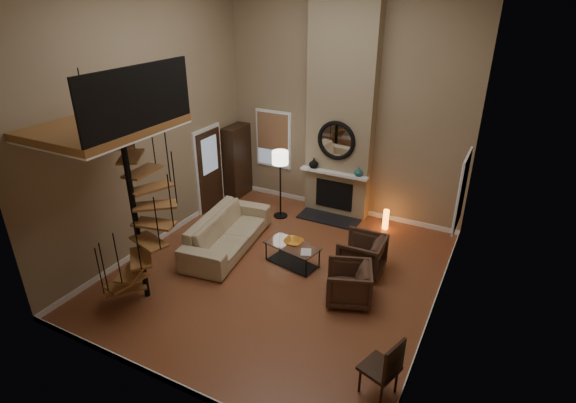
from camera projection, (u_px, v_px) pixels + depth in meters
The scene contains 32 objects.
ground at pixel (279, 272), 9.09m from camera, with size 6.00×6.50×0.01m, color #9B5632.
back_wall at pixel (344, 103), 10.52m from camera, with size 6.00×0.02×5.50m, color #8E7A5C.
front_wall at pixel (145, 216), 5.31m from camera, with size 6.00×0.02×5.50m, color #8E7A5C.
left_wall at pixel (148, 120), 9.16m from camera, with size 0.02×6.50×5.50m, color #8E7A5C.
right_wall at pixel (456, 169), 6.66m from camera, with size 0.02×6.50×5.50m, color #8E7A5C.
baseboard_back at pixel (339, 207), 11.66m from camera, with size 6.00×0.02×0.12m, color white.
baseboard_front at pixel (171, 382), 6.47m from camera, with size 6.00×0.02×0.12m, color white.
baseboard_left at pixel (164, 235), 10.31m from camera, with size 0.02×6.50×0.12m, color white.
baseboard_right at pixel (430, 314), 7.82m from camera, with size 0.02×6.50×0.12m, color white.
chimney_breast at pixel (341, 105), 10.37m from camera, with size 1.60×0.38×5.50m, color #897859.
hearth at pixel (329, 219), 11.14m from camera, with size 1.50×0.60×0.04m, color black.
firebox at pixel (334, 195), 11.15m from camera, with size 0.95×0.02×0.72m, color black.
mantel at pixel (334, 173), 10.83m from camera, with size 1.70×0.18×0.06m, color white.
mirror_frame at pixel (336, 141), 10.53m from camera, with size 0.94×0.94×0.10m, color black.
mirror_disc at pixel (336, 140), 10.54m from camera, with size 0.80×0.80×0.01m, color white.
vase_left at pixel (314, 163), 11.02m from camera, with size 0.24×0.24×0.25m, color black.
vase_right at pixel (358, 172), 10.55m from camera, with size 0.20×0.20×0.21m, color #185450.
window_back at pixel (273, 138), 11.77m from camera, with size 1.02×0.06×1.52m.
window_right at pixel (462, 190), 8.76m from camera, with size 0.06×1.02×1.52m.
entry_door at pixel (209, 170), 11.32m from camera, with size 0.10×1.05×2.16m.
loft at pixel (109, 124), 7.11m from camera, with size 1.70×2.20×1.09m.
spiral_stair at pixel (135, 209), 7.63m from camera, with size 1.47×1.47×4.06m.
hutch at pixel (237, 162), 12.13m from camera, with size 0.42×0.88×1.97m, color black.
sofa at pixel (227, 231), 9.79m from camera, with size 2.58×1.01×0.75m, color tan.
armchair_near at pixel (366, 256), 8.98m from camera, with size 0.83×0.86×0.78m, color #462D20.
armchair_far at pixel (353, 284), 8.12m from camera, with size 0.78×0.81×0.73m, color #462D20.
coffee_table at pixel (292, 252), 9.23m from camera, with size 1.20×0.76×0.43m.
bowl at pixel (293, 242), 9.17m from camera, with size 0.38×0.38×0.09m, color orange.
book at pixel (305, 252), 8.88m from camera, with size 0.21×0.28×0.03m, color gray.
floor_lamp at pixel (280, 163), 10.71m from camera, with size 0.39×0.39×1.71m.
accent_lamp at pixel (386, 219), 10.61m from camera, with size 0.14×0.14×0.48m, color orange.
side_chair at pixel (385, 367), 6.11m from camera, with size 0.59×0.59×0.99m.
Camera 1 is at (3.67, -6.67, 5.17)m, focal length 28.17 mm.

